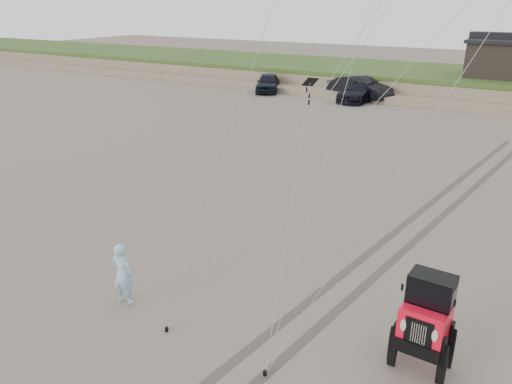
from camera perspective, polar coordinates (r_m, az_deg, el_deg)
ground at (r=12.00m, az=-3.33°, el=-17.16°), size 160.00×160.00×0.00m
dune_ridge at (r=46.04m, az=24.15°, el=11.06°), size 160.00×14.25×1.73m
cabin at (r=45.07m, az=27.09°, el=13.55°), size 6.40×5.40×3.35m
truck_a at (r=43.93m, az=1.36°, el=12.38°), size 3.50×4.88×1.54m
truck_b at (r=41.52m, az=11.80°, el=11.60°), size 5.69×3.34×1.77m
truck_c at (r=40.61m, az=11.84°, el=11.20°), size 2.58×5.36×1.51m
jeep at (r=11.46m, az=18.59°, el=-15.03°), size 2.26×4.78×1.75m
man at (r=13.41m, az=-14.99°, el=-9.00°), size 0.68×0.50×1.71m
stake_main at (r=12.56m, az=-10.19°, el=-15.18°), size 0.08×0.08×0.12m
stake_aux at (r=11.20m, az=1.02°, el=-20.01°), size 0.08×0.08×0.12m
tire_tracks at (r=17.73m, az=16.91°, el=-4.62°), size 5.22×29.74×0.01m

